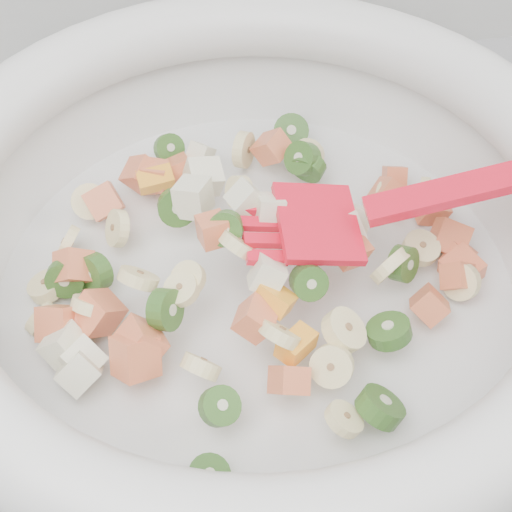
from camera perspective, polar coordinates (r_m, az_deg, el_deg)
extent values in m
cylinder|color=silver|center=(0.53, 0.00, -2.79)|extent=(0.36, 0.36, 0.02)
torus|color=silver|center=(0.47, 0.00, 3.44)|extent=(0.44, 0.44, 0.05)
cylinder|color=#FFEAAA|center=(0.49, -8.55, -1.63)|extent=(0.04, 0.03, 0.03)
cylinder|color=#FFEAAA|center=(0.52, 5.62, 3.63)|extent=(0.03, 0.01, 0.03)
cylinder|color=#FFEAAA|center=(0.54, -13.56, 0.88)|extent=(0.03, 0.04, 0.03)
cylinder|color=#FFEAAA|center=(0.56, -12.01, 3.91)|extent=(0.03, 0.03, 0.03)
cylinder|color=#FFEAAA|center=(0.46, -4.04, -8.04)|extent=(0.03, 0.03, 0.03)
cylinder|color=#FFEAAA|center=(0.54, -10.05, 2.00)|extent=(0.02, 0.03, 0.03)
cylinder|color=#FFEAAA|center=(0.45, 1.73, -5.73)|extent=(0.03, 0.03, 0.02)
cylinder|color=#FFEAAA|center=(0.48, -5.43, -2.41)|extent=(0.03, 0.02, 0.02)
cylinder|color=#FFEAAA|center=(0.50, 9.71, -0.73)|extent=(0.04, 0.03, 0.04)
cylinder|color=#FFEAAA|center=(0.48, -1.33, 0.76)|extent=(0.02, 0.03, 0.03)
cylinder|color=#FFEAAA|center=(0.52, -1.23, 4.67)|extent=(0.02, 0.03, 0.03)
cylinder|color=#FFEAAA|center=(0.57, 12.12, 4.34)|extent=(0.02, 0.03, 0.03)
cylinder|color=#FFEAAA|center=(0.45, 6.43, -11.70)|extent=(0.03, 0.03, 0.02)
cylinder|color=#FFEAAA|center=(0.46, 5.53, -7.96)|extent=(0.04, 0.03, 0.03)
cylinder|color=#FFEAAA|center=(0.59, 3.73, 7.29)|extent=(0.04, 0.02, 0.03)
cylinder|color=#FFEAAA|center=(0.52, -15.28, -4.46)|extent=(0.03, 0.03, 0.03)
cylinder|color=#FFEAAA|center=(0.52, 14.69, -1.82)|extent=(0.03, 0.03, 0.03)
cylinder|color=#FFEAAA|center=(0.59, -0.90, 7.74)|extent=(0.03, 0.03, 0.04)
cylinder|color=#FFEAAA|center=(0.48, -4.98, -1.65)|extent=(0.03, 0.03, 0.02)
cylinder|color=#FFEAAA|center=(0.47, 6.42, -5.40)|extent=(0.04, 0.04, 0.03)
cylinder|color=#FFEAAA|center=(0.49, -11.91, -3.58)|extent=(0.03, 0.03, 0.03)
cylinder|color=#FFEAAA|center=(0.53, -14.96, -2.14)|extent=(0.03, 0.03, 0.02)
cylinder|color=#FFEAAA|center=(0.57, 9.53, 4.25)|extent=(0.02, 0.03, 0.03)
cylinder|color=#FFEAAA|center=(0.53, 11.92, 0.58)|extent=(0.03, 0.03, 0.02)
cube|color=#E48548|center=(0.52, -13.13, -0.77)|extent=(0.03, 0.03, 0.03)
cube|color=#E48548|center=(0.55, 14.51, -0.01)|extent=(0.03, 0.03, 0.03)
cube|color=#E48548|center=(0.52, 14.46, -1.49)|extent=(0.03, 0.03, 0.03)
cube|color=#E48548|center=(0.58, 1.13, 7.91)|extent=(0.03, 0.03, 0.03)
cube|color=#E48548|center=(0.49, -11.42, -4.08)|extent=(0.04, 0.04, 0.03)
cube|color=#E48548|center=(0.47, -8.76, -7.20)|extent=(0.03, 0.04, 0.04)
cube|color=#E48548|center=(0.57, -7.56, 5.88)|extent=(0.03, 0.02, 0.03)
cube|color=#E48548|center=(0.57, -7.39, 5.84)|extent=(0.02, 0.03, 0.02)
cube|color=#E48548|center=(0.59, 10.03, 5.53)|extent=(0.02, 0.03, 0.03)
cube|color=#E48548|center=(0.50, 6.87, 0.49)|extent=(0.03, 0.03, 0.03)
cube|color=#E48548|center=(0.57, 9.60, 4.30)|extent=(0.03, 0.03, 0.04)
cube|color=#E48548|center=(0.55, 13.87, 1.30)|extent=(0.03, 0.04, 0.04)
cube|color=#E48548|center=(0.50, -13.23, -5.03)|extent=(0.03, 0.03, 0.03)
cube|color=#E48548|center=(0.57, 12.66, 3.30)|extent=(0.02, 0.02, 0.02)
cube|color=#E48548|center=(0.49, -3.16, 1.90)|extent=(0.02, 0.02, 0.02)
cube|color=#E48548|center=(0.58, -5.66, 6.03)|extent=(0.03, 0.03, 0.03)
cube|color=#E48548|center=(0.45, 2.42, -9.04)|extent=(0.03, 0.02, 0.03)
cube|color=#E48548|center=(0.47, -8.30, -6.08)|extent=(0.03, 0.03, 0.03)
cube|color=#E48548|center=(0.51, 12.51, -3.52)|extent=(0.03, 0.03, 0.03)
cube|color=#E48548|center=(0.46, -0.04, -4.59)|extent=(0.03, 0.03, 0.03)
cube|color=#E48548|center=(0.54, 14.74, -0.90)|extent=(0.03, 0.03, 0.03)
cube|color=#E48548|center=(0.57, -8.21, 5.84)|extent=(0.04, 0.03, 0.04)
cube|color=#E48548|center=(0.56, -11.02, 3.91)|extent=(0.03, 0.03, 0.03)
cube|color=#E48548|center=(0.50, -14.08, -4.80)|extent=(0.03, 0.04, 0.04)
cylinder|color=#52A737|center=(0.52, -13.71, -1.62)|extent=(0.04, 0.02, 0.04)
cylinder|color=#52A737|center=(0.49, -2.19, 2.02)|extent=(0.03, 0.03, 0.03)
cylinder|color=#52A737|center=(0.47, 3.86, -1.89)|extent=(0.02, 0.02, 0.03)
cylinder|color=#52A737|center=(0.61, 2.56, 9.03)|extent=(0.03, 0.03, 0.03)
cylinder|color=#52A737|center=(0.51, 10.64, -0.56)|extent=(0.03, 0.03, 0.03)
cylinder|color=#52A737|center=(0.53, -5.77, 3.55)|extent=(0.03, 0.02, 0.03)
cylinder|color=#52A737|center=(0.60, -6.33, 7.79)|extent=(0.03, 0.02, 0.03)
cylinder|color=#52A737|center=(0.52, -11.70, -1.21)|extent=(0.03, 0.04, 0.04)
cylinder|color=#52A737|center=(0.46, 9.03, -10.81)|extent=(0.04, 0.04, 0.03)
cylinder|color=#52A737|center=(0.44, -3.48, -15.71)|extent=(0.03, 0.03, 0.02)
cylinder|color=#52A737|center=(0.57, 3.41, 7.08)|extent=(0.03, 0.03, 0.03)
cylinder|color=#52A737|center=(0.57, 3.79, 6.52)|extent=(0.04, 0.03, 0.04)
cylinder|color=#52A737|center=(0.44, -2.65, -10.86)|extent=(0.03, 0.03, 0.02)
cylinder|color=#52A737|center=(0.48, 9.65, -5.41)|extent=(0.04, 0.04, 0.02)
cylinder|color=#52A737|center=(0.47, -6.62, -3.90)|extent=(0.03, 0.04, 0.04)
cube|color=white|center=(0.48, -12.75, -8.25)|extent=(0.03, 0.03, 0.03)
cube|color=white|center=(0.47, 0.82, -1.44)|extent=(0.03, 0.03, 0.03)
cube|color=white|center=(0.48, -12.51, -7.37)|extent=(0.03, 0.03, 0.03)
cube|color=white|center=(0.50, -13.49, -5.90)|extent=(0.03, 0.03, 0.02)
cube|color=white|center=(0.59, -4.08, 7.37)|extent=(0.03, 0.03, 0.02)
cube|color=white|center=(0.49, -13.81, -6.31)|extent=(0.03, 0.03, 0.03)
cube|color=white|center=(0.56, -3.83, 5.76)|extent=(0.03, 0.03, 0.03)
cube|color=white|center=(0.51, 6.54, 1.95)|extent=(0.02, 0.03, 0.03)
cube|color=white|center=(0.50, 1.02, 3.44)|extent=(0.02, 0.02, 0.02)
cube|color=white|center=(0.50, -0.65, 4.06)|extent=(0.03, 0.02, 0.03)
cube|color=white|center=(0.52, 7.20, 2.55)|extent=(0.03, 0.03, 0.03)
cube|color=white|center=(0.53, -4.59, 4.26)|extent=(0.03, 0.03, 0.03)
cube|color=#FFA72E|center=(0.56, -7.33, 5.56)|extent=(0.03, 0.02, 0.02)
cube|color=#FFA72E|center=(0.46, 2.95, -6.44)|extent=(0.03, 0.03, 0.02)
cube|color=#FFA72E|center=(0.47, 1.39, -3.12)|extent=(0.03, 0.03, 0.02)
cube|color=red|center=(0.49, 4.55, 2.39)|extent=(0.05, 0.06, 0.02)
cube|color=red|center=(0.50, 0.11, 3.49)|extent=(0.03, 0.01, 0.01)
cube|color=red|center=(0.49, 0.34, 2.33)|extent=(0.03, 0.01, 0.01)
cube|color=red|center=(0.48, 0.58, 1.13)|extent=(0.03, 0.01, 0.01)
cube|color=red|center=(0.47, 0.83, -0.12)|extent=(0.03, 0.01, 0.01)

